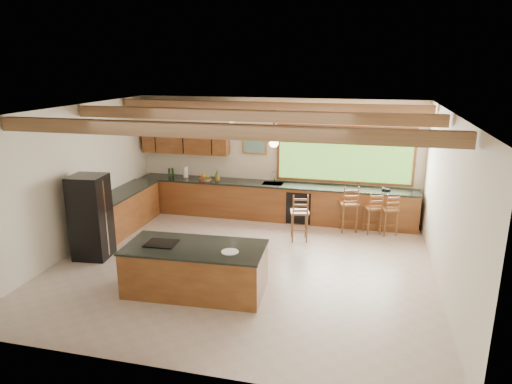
# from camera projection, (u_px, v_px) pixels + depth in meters

# --- Properties ---
(ground) EXTENTS (7.20, 7.20, 0.00)m
(ground) POSITION_uv_depth(u_px,v_px,m) (242.00, 266.00, 8.90)
(ground) COLOR #C0AF9F
(ground) RESTS_ON ground
(room_shell) EXTENTS (7.27, 6.54, 3.02)m
(room_shell) POSITION_uv_depth(u_px,v_px,m) (242.00, 148.00, 8.95)
(room_shell) COLOR beige
(room_shell) RESTS_ON ground
(counter_run) EXTENTS (7.12, 3.10, 1.22)m
(counter_run) POSITION_uv_depth(u_px,v_px,m) (237.00, 203.00, 11.32)
(counter_run) COLOR brown
(counter_run) RESTS_ON ground
(island) EXTENTS (2.43, 1.24, 0.85)m
(island) POSITION_uv_depth(u_px,v_px,m) (196.00, 269.00, 7.81)
(island) COLOR brown
(island) RESTS_ON ground
(refrigerator) EXTENTS (0.73, 0.71, 1.70)m
(refrigerator) POSITION_uv_depth(u_px,v_px,m) (91.00, 217.00, 9.09)
(refrigerator) COLOR black
(refrigerator) RESTS_ON ground
(bar_stool_a) EXTENTS (0.47, 0.47, 1.10)m
(bar_stool_a) POSITION_uv_depth(u_px,v_px,m) (299.00, 213.00, 9.97)
(bar_stool_a) COLOR brown
(bar_stool_a) RESTS_ON ground
(bar_stool_b) EXTENTS (0.48, 0.48, 1.02)m
(bar_stool_b) POSITION_uv_depth(u_px,v_px,m) (373.00, 209.00, 10.42)
(bar_stool_b) COLOR brown
(bar_stool_b) RESTS_ON ground
(bar_stool_c) EXTENTS (0.47, 0.47, 1.01)m
(bar_stool_c) POSITION_uv_depth(u_px,v_px,m) (389.00, 210.00, 10.34)
(bar_stool_c) COLOR brown
(bar_stool_c) RESTS_ON ground
(bar_stool_d) EXTENTS (0.51, 0.51, 1.13)m
(bar_stool_d) POSITION_uv_depth(u_px,v_px,m) (349.00, 204.00, 10.52)
(bar_stool_d) COLOR brown
(bar_stool_d) RESTS_ON ground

